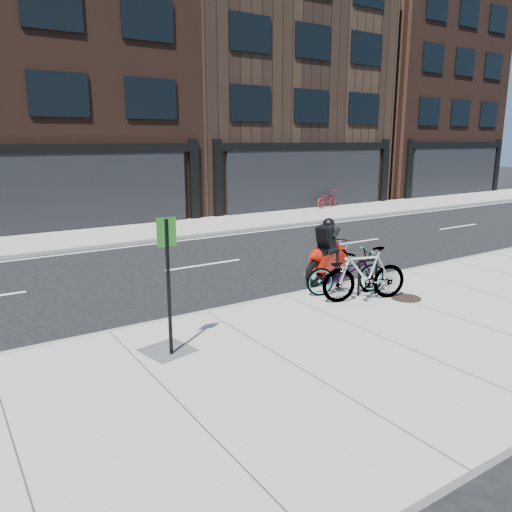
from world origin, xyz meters
TOP-DOWN VIEW (x-y plane):
  - ground at (0.00, 0.00)m, footprint 120.00×120.00m
  - sidewalk_near at (0.00, -5.00)m, footprint 60.00×6.00m
  - sidewalk_far at (0.00, 7.75)m, footprint 60.00×3.50m
  - building_center at (-2.00, 14.50)m, footprint 12.00×10.00m
  - building_mideast at (10.00, 14.50)m, footprint 12.00×10.00m
  - building_east at (22.00, 14.50)m, footprint 10.00×10.00m
  - bike_rack at (1.58, -2.96)m, footprint 0.49×0.16m
  - bicycle_front at (1.26, -2.60)m, footprint 2.02×1.20m
  - bicycle_rear at (1.24, -3.19)m, footprint 2.04×1.12m
  - motorcycle at (2.05, -1.16)m, footprint 2.11×1.06m
  - bicycle_far at (10.81, 9.00)m, footprint 1.77×1.01m
  - manhole_cover at (2.12, -3.62)m, footprint 0.87×0.87m
  - utility_grate at (-3.45, -3.34)m, footprint 0.89×0.89m
  - sign_post at (-3.46, -3.52)m, footprint 0.31×0.06m

SIDE VIEW (x-z plane):
  - ground at x=0.00m, z-range 0.00..0.00m
  - sidewalk_near at x=0.00m, z-range 0.00..0.13m
  - sidewalk_far at x=0.00m, z-range 0.00..0.13m
  - manhole_cover at x=2.12m, z-range 0.13..0.15m
  - utility_grate at x=-3.45m, z-range 0.13..0.15m
  - bicycle_far at x=10.81m, z-range 0.13..1.01m
  - bike_rack at x=1.58m, z-range 0.20..1.04m
  - bicycle_front at x=1.26m, z-range 0.13..1.13m
  - motorcycle at x=2.05m, z-range -0.16..1.49m
  - bicycle_rear at x=1.24m, z-range 0.13..1.31m
  - sign_post at x=-3.46m, z-range 0.35..2.62m
  - building_mideast at x=10.00m, z-range 0.00..12.50m
  - building_east at x=22.00m, z-range 0.00..13.00m
  - building_center at x=-2.00m, z-range 0.00..14.50m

